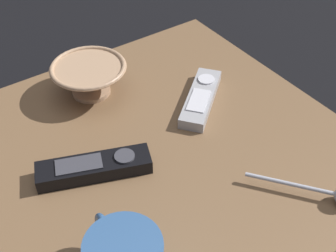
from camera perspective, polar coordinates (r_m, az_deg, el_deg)
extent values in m
plane|color=black|center=(0.75, -1.15, -4.90)|extent=(6.00, 6.00, 0.00)
cube|color=brown|center=(0.73, -1.18, -3.70)|extent=(0.58, 0.59, 0.05)
cylinder|color=tan|center=(0.83, -9.69, 4.46)|extent=(0.07, 0.07, 0.01)
cone|color=tan|center=(0.81, -9.91, 5.98)|extent=(0.13, 0.13, 0.05)
torus|color=tan|center=(0.80, -10.11, 7.33)|extent=(0.13, 0.13, 0.01)
torus|color=#33598C|center=(0.56, -7.82, -13.43)|extent=(0.05, 0.01, 0.05)
cylinder|color=#A3A5B2|center=(0.66, 15.32, -7.12)|extent=(0.11, 0.09, 0.01)
cube|color=black|center=(0.67, -9.35, -5.24)|extent=(0.10, 0.17, 0.02)
cylinder|color=#3A3A42|center=(0.67, -5.54, -3.82)|extent=(0.03, 0.03, 0.00)
cube|color=#3A3A42|center=(0.66, -11.26, -4.78)|extent=(0.05, 0.07, 0.00)
cube|color=#9E9EA3|center=(0.79, 4.18, 3.52)|extent=(0.13, 0.15, 0.02)
cylinder|color=silver|center=(0.82, 4.88, 5.92)|extent=(0.03, 0.03, 0.00)
cube|color=silver|center=(0.77, 3.91, 3.28)|extent=(0.06, 0.07, 0.00)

